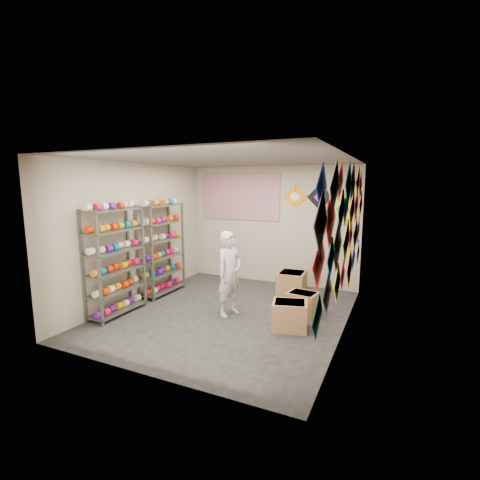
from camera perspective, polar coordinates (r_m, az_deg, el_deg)
The scene contains 12 objects.
ground at distance 6.40m, azimuth -1.99°, elevation -11.91°, with size 4.50×4.50×0.00m, color black.
room_walls at distance 6.00m, azimuth -2.07°, elevation 2.90°, with size 4.50×4.50×4.50m.
shelf_rack_front at distance 6.48m, azimuth -19.80°, elevation -3.42°, with size 0.40×1.10×1.90m, color #4C5147.
shelf_rack_back at distance 7.43m, azimuth -12.77°, elevation -1.52°, with size 0.40×1.10×1.90m, color #4C5147.
string_spools at distance 6.92m, azimuth -16.07°, elevation -1.64°, with size 0.12×2.36×0.12m.
kite_wall_display at distance 5.37m, azimuth 16.94°, elevation 2.13°, with size 0.06×4.27×2.08m.
back_wall_kites at distance 7.72m, azimuth 13.42°, elevation 6.09°, with size 1.66×0.02×0.87m.
poster at distance 8.33m, azimuth -0.04°, elevation 7.12°, with size 2.00×0.01×1.10m, color #6E489E.
shopkeeper at distance 6.12m, azimuth -1.74°, elevation -5.52°, with size 0.51×0.63×1.50m, color beige.
carton_a at distance 5.73m, azimuth 8.14°, elevation -12.16°, with size 0.54×0.45×0.45m, color #9A6A43.
carton_b at distance 6.37m, azimuth 10.23°, elevation -10.22°, with size 0.50×0.41×0.41m, color #9A6A43.
carton_c at distance 7.30m, azimuth 8.49°, elevation -7.18°, with size 0.53×0.59×0.51m, color #9A6A43.
Camera 1 is at (2.70, -5.32, 2.31)m, focal length 26.00 mm.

